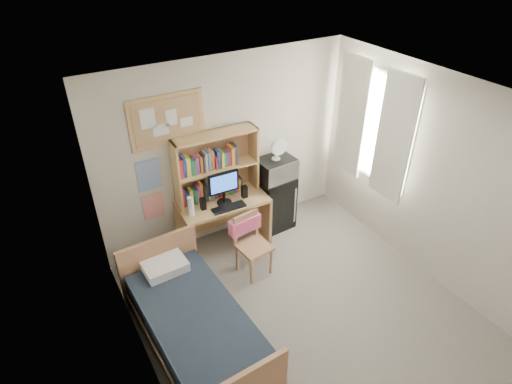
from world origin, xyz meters
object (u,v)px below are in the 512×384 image
speaker_right (244,192)px  microwave (276,168)px  desk (224,223)px  mini_fridge (274,201)px  monitor (224,189)px  bulletin_board (167,120)px  bed (196,329)px  speaker_left (203,204)px  desk_fan (276,149)px  desk_chair (254,246)px

speaker_right → microwave: bearing=12.9°
desk → mini_fridge: 0.86m
monitor → microwave: monitor is taller
speaker_right → microwave: microwave is taller
bulletin_board → bed: size_ratio=0.50×
speaker_left → speaker_right: speaker_right is taller
microwave → desk_fan: (0.00, 0.00, 0.30)m
desk_chair → speaker_right: size_ratio=4.91×
bulletin_board → microwave: bearing=-11.0°
desk_chair → bed: desk_chair is taller
speaker_left → desk_chair: bearing=-56.6°
monitor → bed: bearing=-125.7°
bed → desk_fan: (1.89, 1.42, 1.03)m
desk_fan → speaker_right: bearing=-171.9°
speaker_left → speaker_right: (0.60, -0.02, 0.00)m
monitor → desk_fan: bearing=8.5°
desk → desk_fan: bearing=4.6°
speaker_right → microwave: (0.56, 0.11, 0.14)m
speaker_right → desk_fan: bearing=12.9°
desk_chair → microwave: size_ratio=1.66×
bulletin_board → desk_fan: bulletin_board is taller
bulletin_board → desk_chair: bulletin_board is taller
monitor → speaker_right: monitor is taller
bed → speaker_right: (1.33, 1.31, 0.58)m
bulletin_board → desk: bearing=-30.0°
bed → monitor: bearing=49.6°
desk_chair → speaker_left: bearing=114.8°
bed → monitor: monitor is taller
speaker_left → microwave: (1.16, 0.08, 0.15)m
bed → speaker_left: bearing=58.8°
desk → microwave: size_ratio=2.36×
bed → desk: bearing=50.8°
desk → mini_fridge: mini_fridge is taller
speaker_right → microwave: size_ratio=0.34×
speaker_right → speaker_left: bearing=180.0°
mini_fridge → desk_fan: (0.00, -0.02, 0.87)m
desk → speaker_right: speaker_right is taller
desk_chair → speaker_left: 0.86m
desk → speaker_right: size_ratio=7.00×
desk_chair → microwave: microwave is taller
desk → bed: size_ratio=0.65×
desk → speaker_left: (-0.30, -0.05, 0.46)m
bulletin_board → speaker_left: (0.23, -0.35, -1.08)m
bulletin_board → speaker_left: bearing=-57.2°
bulletin_board → desk_chair: bearing=-58.3°
speaker_left → desk_fan: desk_fan is taller
desk → desk_fan: desk_fan is taller
desk_chair → bed: bearing=-154.7°
speaker_left → microwave: 1.18m
desk_chair → desk: bearing=90.8°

